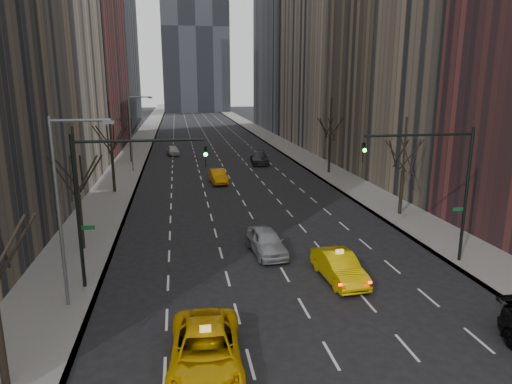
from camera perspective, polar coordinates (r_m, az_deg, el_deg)
name	(u,v)px	position (r m, az deg, el deg)	size (l,w,h in m)	color
sidewalk_left	(140,145)	(82.31, -14.33, 5.74)	(4.50, 320.00, 0.15)	slate
sidewalk_right	(277,142)	(83.98, 2.66, 6.29)	(4.50, 320.00, 0.15)	slate
bld_left_far	(66,5)	(79.80, -22.63, 20.75)	(14.00, 28.00, 44.00)	brown
tree_lw_b	(78,194)	(30.81, -21.34, -0.29)	(3.36, 3.50, 7.82)	black
tree_lw_c	(112,152)	(46.27, -17.57, 4.75)	(3.36, 3.50, 8.74)	black
tree_lw_d	(130,136)	(64.07, -15.47, 6.72)	(3.36, 3.50, 7.36)	black
tree_rw_b	(403,171)	(38.38, 17.87, 2.56)	(3.36, 3.50, 7.82)	black
tree_rw_c	(330,140)	(54.72, 9.22, 6.46)	(3.36, 3.50, 8.74)	black
traffic_mast_left	(111,186)	(24.16, -17.70, 0.71)	(6.69, 0.39, 8.00)	black
traffic_mast_right	(442,174)	(28.11, 22.18, 2.08)	(6.69, 0.39, 8.00)	black
streetlight_near	(65,194)	(22.53, -22.74, -0.25)	(2.83, 0.22, 9.00)	slate
streetlight_far	(133,125)	(56.82, -15.09, 8.03)	(2.83, 0.22, 9.00)	slate
taxi_suv	(206,351)	(18.12, -6.31, -19.15)	(2.69, 5.82, 1.62)	#E3A804
taxi_sedan	(339,267)	(25.63, 10.34, -9.18)	(1.65, 4.72, 1.56)	#DBB504
silver_sedan_ahead	(267,242)	(28.95, 1.33, -6.23)	(1.88, 4.66, 1.59)	#95979C
far_taxi	(218,176)	(49.49, -4.77, 1.98)	(1.57, 4.49, 1.48)	orange
far_suv_grey	(259,158)	(61.23, 0.43, 4.31)	(2.27, 5.58, 1.62)	#323237
far_car_white	(173,150)	(69.88, -10.32, 5.15)	(1.65, 4.10, 1.40)	#BEBEBE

